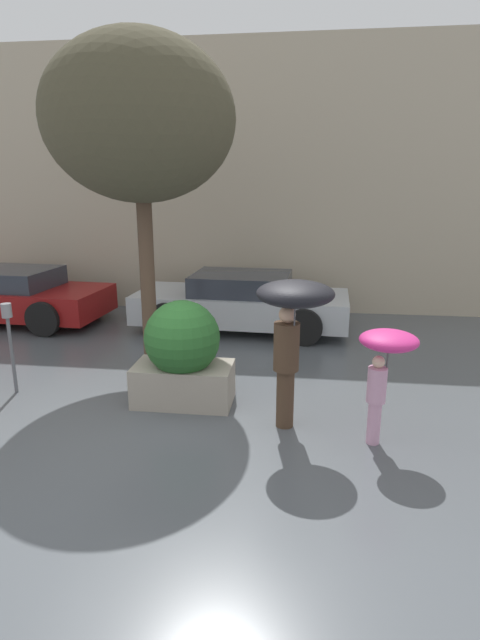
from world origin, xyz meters
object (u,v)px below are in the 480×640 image
(person_adult, at_px, (292,315))
(person_child, at_px, (385,356))
(planter_box, at_px, (183,353))
(street_tree, at_px, (140,120))
(parked_car_far, at_px, (13,296))
(parked_car_near, at_px, (241,302))
(parking_meter, at_px, (9,330))

(person_adult, height_order, person_child, person_adult)
(planter_box, xyz_separation_m, street_tree, (-0.91, 1.44, 3.13))
(person_adult, relative_size, person_child, 1.37)
(parked_car_far, bearing_deg, parked_car_near, -85.52)
(parked_car_near, relative_size, parked_car_far, 1.06)
(planter_box, relative_size, person_child, 1.06)
(street_tree, relative_size, parking_meter, 3.82)
(person_child, bearing_deg, parked_car_near, 105.07)
(planter_box, xyz_separation_m, person_child, (2.53, -0.81, 0.36))
(planter_box, relative_size, person_adult, 0.77)
(person_child, xyz_separation_m, parked_car_near, (-2.20, 4.56, -0.51))
(person_adult, height_order, parking_meter, person_adult)
(planter_box, distance_m, person_adult, 1.76)
(planter_box, distance_m, street_tree, 3.56)
(planter_box, bearing_deg, street_tree, 122.24)
(planter_box, height_order, person_child, planter_box)
(parked_car_far, bearing_deg, parking_meter, -145.36)
(parked_car_far, height_order, street_tree, street_tree)
(parked_car_near, xyz_separation_m, street_tree, (-1.24, -2.31, 3.29))
(planter_box, bearing_deg, person_adult, -21.87)
(planter_box, distance_m, parking_meter, 2.52)
(person_child, relative_size, street_tree, 0.27)
(parked_car_near, bearing_deg, person_child, -151.20)
(parked_car_far, bearing_deg, person_child, -118.07)
(parked_car_near, xyz_separation_m, parked_car_far, (-5.03, -0.06, -0.00))
(parked_car_near, bearing_deg, person_adult, -162.19)
(parked_car_near, relative_size, parking_meter, 3.33)
(parked_car_far, relative_size, street_tree, 0.82)
(parked_car_near, bearing_deg, parked_car_far, 93.74)
(parked_car_far, distance_m, street_tree, 5.50)
(planter_box, bearing_deg, parking_meter, 179.36)
(planter_box, relative_size, parked_car_far, 0.35)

